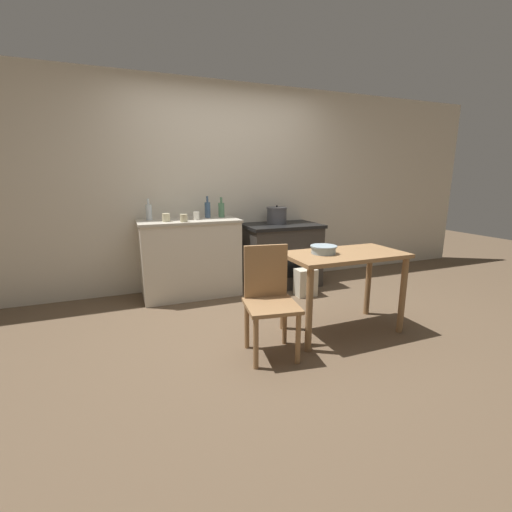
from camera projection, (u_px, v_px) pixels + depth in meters
name	position (u px, v px, depth m)	size (l,w,h in m)	color
ground_plane	(275.00, 328.00, 3.26)	(14.00, 14.00, 0.00)	brown
wall_back	(225.00, 188.00, 4.42)	(8.00, 0.07, 2.55)	beige
counter_cabinet	(190.00, 258.00, 4.11)	(1.16, 0.59, 0.92)	beige
stove	(281.00, 254.00, 4.52)	(0.98, 0.67, 0.81)	#38332D
work_table	(344.00, 267.00, 3.08)	(1.07, 0.56, 0.75)	#997047
chair	(269.00, 298.00, 2.73)	(0.45, 0.45, 0.87)	#997047
flour_sack	(306.00, 282.00, 4.13)	(0.25, 0.17, 0.33)	beige
stock_pot	(277.00, 215.00, 4.47)	(0.27, 0.27, 0.24)	#4C4C51
mixing_bowl_large	(324.00, 249.00, 3.01)	(0.23, 0.23, 0.07)	#93A8B2
bottle_far_left	(149.00, 212.00, 3.94)	(0.07, 0.07, 0.25)	silver
bottle_left	(221.00, 210.00, 4.23)	(0.07, 0.07, 0.24)	#517F5B
bottle_mid_left	(208.00, 209.00, 4.18)	(0.07, 0.07, 0.26)	#3D5675
cup_center_left	(196.00, 216.00, 3.99)	(0.07, 0.07, 0.09)	silver
cup_center	(166.00, 218.00, 3.82)	(0.09, 0.09, 0.09)	beige
cup_center_right	(184.00, 218.00, 3.78)	(0.08, 0.08, 0.09)	beige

